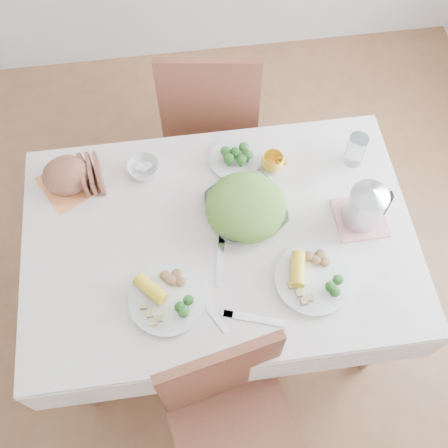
{
  "coord_description": "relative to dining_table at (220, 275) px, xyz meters",
  "views": [
    {
      "loc": [
        -0.11,
        -0.9,
        2.55
      ],
      "look_at": [
        0.02,
        0.02,
        0.82
      ],
      "focal_mm": 42.0,
      "sensor_mm": 36.0,
      "label": 1
    }
  ],
  "objects": [
    {
      "name": "fork_left",
      "position": [
        -0.07,
        -0.29,
        0.39
      ],
      "size": [
        0.12,
        0.19,
        0.0
      ],
      "primitive_type": "cube",
      "rotation": [
        0.0,
        0.0,
        0.5
      ],
      "color": "silver",
      "rests_on": "tablecloth"
    },
    {
      "name": "fruit_bowl",
      "position": [
        -0.27,
        0.34,
        0.41
      ],
      "size": [
        0.16,
        0.16,
        0.04
      ],
      "primitive_type": "imported",
      "rotation": [
        0.0,
        0.0,
        -0.23
      ],
      "color": "white",
      "rests_on": "tablecloth"
    },
    {
      "name": "dining_table",
      "position": [
        0.0,
        0.0,
        0.0
      ],
      "size": [
        1.4,
        0.9,
        0.75
      ],
      "primitive_type": "cube",
      "color": "brown",
      "rests_on": "floor"
    },
    {
      "name": "tablecloth",
      "position": [
        0.0,
        0.0,
        0.38
      ],
      "size": [
        1.5,
        1.0,
        0.01
      ],
      "primitive_type": "cube",
      "color": "white",
      "rests_on": "dining_table"
    },
    {
      "name": "floor",
      "position": [
        0.0,
        0.0,
        -0.38
      ],
      "size": [
        3.6,
        3.6,
        0.0
      ],
      "primitive_type": "plane",
      "color": "brown",
      "rests_on": "ground"
    },
    {
      "name": "electric_kettle",
      "position": [
        0.55,
        0.0,
        0.51
      ],
      "size": [
        0.17,
        0.17,
        0.2
      ],
      "primitive_type": "cylinder",
      "rotation": [
        0.0,
        0.0,
        -0.22
      ],
      "color": "#B2B5BA",
      "rests_on": "pink_tray"
    },
    {
      "name": "knife",
      "position": [
        0.08,
        -0.34,
        0.39
      ],
      "size": [
        0.21,
        0.09,
        0.0
      ],
      "primitive_type": "cube",
      "rotation": [
        0.0,
        0.0,
        1.25
      ],
      "color": "silver",
      "rests_on": "tablecloth"
    },
    {
      "name": "fork_right",
      "position": [
        -0.01,
        -0.1,
        0.39
      ],
      "size": [
        0.07,
        0.21,
        0.0
      ],
      "primitive_type": "cube",
      "rotation": [
        0.0,
        0.0,
        -0.2
      ],
      "color": "silver",
      "rests_on": "tablecloth"
    },
    {
      "name": "dinner_plate_right",
      "position": [
        0.31,
        -0.23,
        0.4
      ],
      "size": [
        0.39,
        0.39,
        0.02
      ],
      "primitive_type": "cylinder",
      "rotation": [
        0.0,
        0.0,
        -0.58
      ],
      "color": "white",
      "rests_on": "tablecloth"
    },
    {
      "name": "glass_tumbler",
      "position": [
        0.59,
        0.28,
        0.45
      ],
      "size": [
        0.1,
        0.1,
        0.15
      ],
      "primitive_type": "cylinder",
      "rotation": [
        0.0,
        0.0,
        0.29
      ],
      "color": "white",
      "rests_on": "tablecloth"
    },
    {
      "name": "broccoli_plate",
      "position": [
        0.11,
        0.34,
        0.4
      ],
      "size": [
        0.23,
        0.23,
        0.02
      ],
      "primitive_type": "cylinder",
      "rotation": [
        0.0,
        0.0,
        -0.08
      ],
      "color": "beige",
      "rests_on": "tablecloth"
    },
    {
      "name": "chair_far",
      "position": [
        0.07,
        0.85,
        0.09
      ],
      "size": [
        0.53,
        0.53,
        1.03
      ],
      "primitive_type": "cube",
      "rotation": [
        0.0,
        0.0,
        3.0
      ],
      "color": "brown",
      "rests_on": "floor"
    },
    {
      "name": "napkin",
      "position": [
        -0.57,
        0.32,
        0.39
      ],
      "size": [
        0.29,
        0.29,
        0.0
      ],
      "primitive_type": "cube",
      "rotation": [
        0.0,
        0.0,
        0.5
      ],
      "color": "#FF924B",
      "rests_on": "tablecloth"
    },
    {
      "name": "pink_tray",
      "position": [
        0.55,
        0.0,
        0.4
      ],
      "size": [
        0.2,
        0.2,
        0.02
      ],
      "primitive_type": "cube",
      "rotation": [
        0.0,
        0.0,
        0.03
      ],
      "color": "pink",
      "rests_on": "tablecloth"
    },
    {
      "name": "salad_bowl",
      "position": [
        0.11,
        0.08,
        0.42
      ],
      "size": [
        0.36,
        0.36,
        0.07
      ],
      "primitive_type": "imported",
      "rotation": [
        0.0,
        0.0,
        0.27
      ],
      "color": "white",
      "rests_on": "tablecloth"
    },
    {
      "name": "dinner_plate_left",
      "position": [
        -0.22,
        -0.23,
        0.4
      ],
      "size": [
        0.37,
        0.37,
        0.02
      ],
      "primitive_type": "cylinder",
      "rotation": [
        0.0,
        0.0,
        0.38
      ],
      "color": "white",
      "rests_on": "tablecloth"
    },
    {
      "name": "yellow_mug",
      "position": [
        0.25,
        0.29,
        0.42
      ],
      "size": [
        0.12,
        0.12,
        0.07
      ],
      "primitive_type": "imported",
      "rotation": [
        0.0,
        0.0,
        -0.42
      ],
      "color": "yellow",
      "rests_on": "tablecloth"
    },
    {
      "name": "bread_loaf",
      "position": [
        -0.57,
        0.32,
        0.45
      ],
      "size": [
        0.21,
        0.2,
        0.11
      ],
      "primitive_type": "ellipsoid",
      "rotation": [
        0.0,
        0.0,
        0.1
      ],
      "color": "brown",
      "rests_on": "napkin"
    },
    {
      "name": "chair_near",
      "position": [
        -0.02,
        -0.71,
        0.09
      ],
      "size": [
        0.53,
        0.53,
        0.98
      ],
      "primitive_type": "cube",
      "rotation": [
        0.0,
        0.0,
        0.21
      ],
      "color": "brown",
      "rests_on": "floor"
    }
  ]
}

